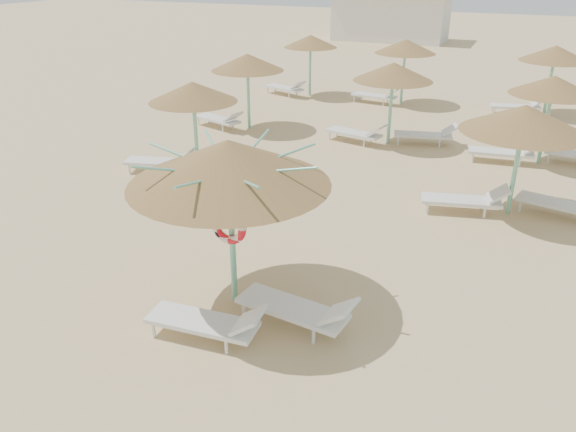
% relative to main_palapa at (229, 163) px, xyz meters
% --- Properties ---
extents(ground, '(120.00, 120.00, 0.00)m').
position_rel_main_palapa_xyz_m(ground, '(0.14, 0.36, -2.68)').
color(ground, tan).
rests_on(ground, ground).
extents(main_palapa, '(3.44, 3.44, 3.08)m').
position_rel_main_palapa_xyz_m(main_palapa, '(0.00, 0.00, 0.00)').
color(main_palapa, '#74C9AB').
rests_on(main_palapa, ground).
extents(lounger_main_a, '(2.05, 0.74, 0.73)m').
position_rel_main_palapa_xyz_m(lounger_main_a, '(0.19, -1.21, -2.34)').
color(lounger_main_a, white).
rests_on(lounger_main_a, ground).
extents(lounger_main_b, '(2.17, 0.91, 0.77)m').
position_rel_main_palapa_xyz_m(lounger_main_b, '(1.41, -0.30, -2.32)').
color(lounger_main_b, white).
rests_on(lounger_main_b, ground).
extents(palapa_field, '(14.21, 13.67, 2.72)m').
position_rel_main_palapa_xyz_m(palapa_field, '(0.42, 11.12, -0.39)').
color(palapa_field, '#74C9AB').
rests_on(palapa_field, ground).
extents(service_hut, '(8.40, 4.40, 3.25)m').
position_rel_main_palapa_xyz_m(service_hut, '(-5.86, 35.36, -1.04)').
color(service_hut, silver).
rests_on(service_hut, ground).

